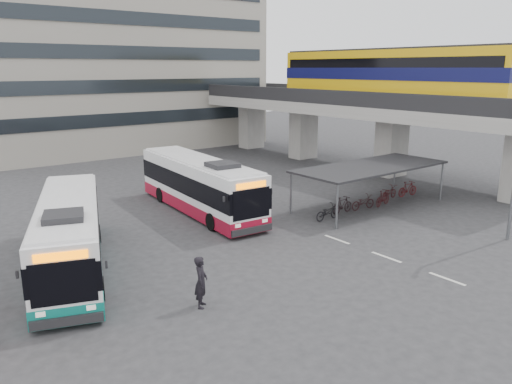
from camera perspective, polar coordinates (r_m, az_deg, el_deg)
ground at (r=23.38m, az=5.02°, el=-6.69°), size 120.00×120.00×0.00m
viaduct at (r=41.48m, az=12.89°, el=10.89°), size 8.00×32.00×9.68m
bike_shelter at (r=30.90m, az=12.87°, el=0.94°), size 10.00×4.00×2.54m
office_block at (r=56.19m, az=-16.62°, el=17.80°), size 30.00×15.00×25.00m
road_markings at (r=23.26m, az=14.68°, el=-7.21°), size 0.15×7.60×0.01m
bus_main at (r=29.34m, az=-6.49°, el=0.75°), size 3.40×11.52×3.36m
bus_teal at (r=22.15m, az=-20.49°, el=-4.66°), size 5.88×11.00×3.21m
pedestrian at (r=17.88m, az=-6.30°, el=-10.17°), size 0.79×0.82×1.89m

